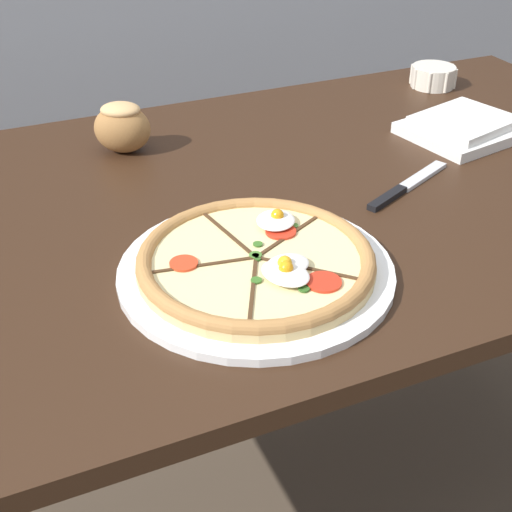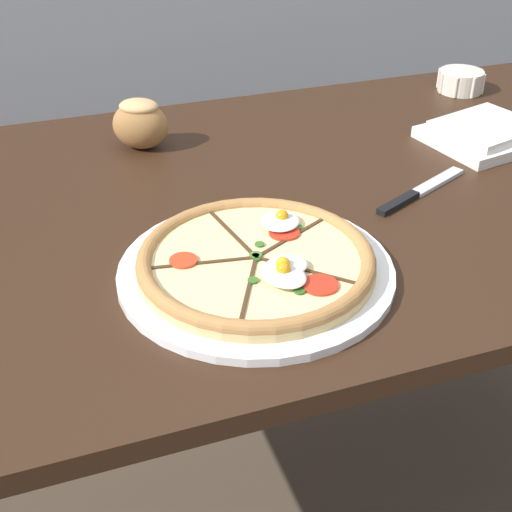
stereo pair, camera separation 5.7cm
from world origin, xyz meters
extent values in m
plane|color=brown|center=(0.00, 0.00, 0.00)|extent=(12.00, 12.00, 0.00)
cube|color=#331E11|center=(0.00, 0.00, 0.73)|extent=(1.59, 0.87, 0.03)
cube|color=#331E11|center=(0.74, 0.39, 0.36)|extent=(0.06, 0.06, 0.72)
cylinder|color=white|center=(-0.12, -0.20, 0.75)|extent=(0.36, 0.36, 0.01)
cylinder|color=#DBB775|center=(-0.12, -0.20, 0.77)|extent=(0.31, 0.31, 0.01)
cylinder|color=beige|center=(-0.12, -0.20, 0.77)|extent=(0.28, 0.28, 0.00)
torus|color=#B27A42|center=(-0.12, -0.20, 0.77)|extent=(0.31, 0.31, 0.02)
cube|color=#472D19|center=(-0.18, -0.19, 0.78)|extent=(0.14, 0.03, 0.00)
cube|color=#472D19|center=(-0.15, -0.27, 0.78)|extent=(0.07, 0.13, 0.00)
cube|color=#472D19|center=(-0.07, -0.25, 0.78)|extent=(0.10, 0.10, 0.00)
cube|color=#472D19|center=(-0.05, -0.17, 0.78)|extent=(0.13, 0.07, 0.00)
cube|color=#472D19|center=(-0.13, -0.13, 0.78)|extent=(0.03, 0.14, 0.00)
cylinder|color=red|center=(-0.06, -0.29, 0.78)|extent=(0.05, 0.05, 0.00)
cylinder|color=red|center=(-0.06, -0.16, 0.78)|extent=(0.04, 0.04, 0.00)
cylinder|color=red|center=(-0.21, -0.18, 0.78)|extent=(0.04, 0.04, 0.00)
ellipsoid|color=white|center=(-0.06, -0.14, 0.78)|extent=(0.08, 0.08, 0.01)
sphere|color=orange|center=(-0.05, -0.13, 0.79)|extent=(0.02, 0.02, 0.02)
ellipsoid|color=white|center=(-0.10, -0.26, 0.78)|extent=(0.07, 0.08, 0.01)
sphere|color=orange|center=(-0.10, -0.26, 0.79)|extent=(0.02, 0.02, 0.02)
ellipsoid|color=white|center=(-0.09, -0.24, 0.78)|extent=(0.07, 0.06, 0.01)
sphere|color=#F4AD1E|center=(-0.09, -0.25, 0.79)|extent=(0.02, 0.02, 0.02)
cylinder|color=#2D5B1E|center=(-0.12, -0.21, 0.78)|extent=(0.01, 0.01, 0.00)
cylinder|color=#477A2D|center=(-0.03, -0.15, 0.78)|extent=(0.01, 0.01, 0.00)
cylinder|color=#477A2D|center=(-0.11, -0.20, 0.78)|extent=(0.02, 0.02, 0.00)
cylinder|color=#386B23|center=(-0.10, -0.18, 0.78)|extent=(0.01, 0.01, 0.00)
cylinder|color=#386B23|center=(-0.11, -0.20, 0.78)|extent=(0.01, 0.01, 0.00)
cylinder|color=#386B23|center=(-0.14, -0.25, 0.78)|extent=(0.01, 0.01, 0.00)
cylinder|color=#2D5B1E|center=(-0.09, -0.29, 0.78)|extent=(0.01, 0.01, 0.00)
cylinder|color=silver|center=(0.53, 0.31, 0.77)|extent=(0.09, 0.09, 0.04)
cylinder|color=#AD1423|center=(0.53, 0.31, 0.78)|extent=(0.07, 0.07, 0.02)
cylinder|color=silver|center=(0.58, 0.31, 0.77)|extent=(0.01, 0.01, 0.04)
cylinder|color=silver|center=(0.56, 0.34, 0.77)|extent=(0.01, 0.01, 0.04)
cylinder|color=silver|center=(0.53, 0.36, 0.77)|extent=(0.01, 0.01, 0.04)
cylinder|color=silver|center=(0.50, 0.34, 0.77)|extent=(0.01, 0.01, 0.04)
cylinder|color=silver|center=(0.48, 0.31, 0.77)|extent=(0.01, 0.01, 0.04)
cylinder|color=silver|center=(0.50, 0.28, 0.77)|extent=(0.01, 0.01, 0.04)
cylinder|color=silver|center=(0.53, 0.26, 0.77)|extent=(0.01, 0.01, 0.04)
cylinder|color=silver|center=(0.56, 0.28, 0.77)|extent=(0.01, 0.01, 0.04)
cube|color=silver|center=(0.42, 0.07, 0.76)|extent=(0.23, 0.21, 0.02)
cube|color=silver|center=(0.42, 0.07, 0.78)|extent=(0.20, 0.18, 0.02)
ellipsoid|color=#A3703D|center=(-0.17, 0.25, 0.79)|extent=(0.12, 0.11, 0.08)
ellipsoid|color=tan|center=(-0.17, 0.25, 0.82)|extent=(0.09, 0.08, 0.02)
cube|color=silver|center=(0.25, -0.05, 0.75)|extent=(0.12, 0.07, 0.01)
cube|color=black|center=(0.15, -0.10, 0.75)|extent=(0.09, 0.05, 0.01)
camera|label=1|loc=(-0.43, -0.91, 1.28)|focal=50.00mm
camera|label=2|loc=(-0.37, -0.94, 1.28)|focal=50.00mm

